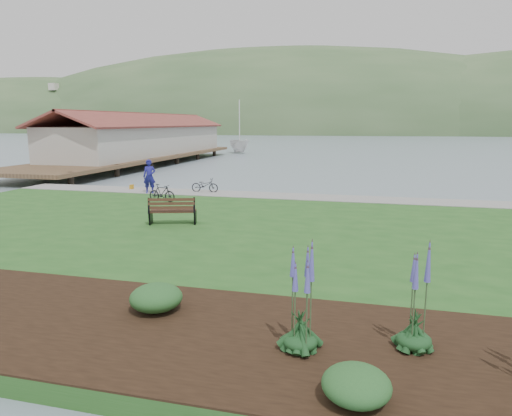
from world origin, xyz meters
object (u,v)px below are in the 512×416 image
(park_bench, at_px, (172,210))
(bicycle_a, at_px, (205,185))
(sailboat, at_px, (240,153))
(person, at_px, (149,174))

(park_bench, distance_m, bicycle_a, 8.47)
(sailboat, bearing_deg, park_bench, -112.16)
(person, xyz_separation_m, sailboat, (-6.44, 40.15, -1.54))
(park_bench, height_order, bicycle_a, park_bench)
(bicycle_a, distance_m, sailboat, 40.13)
(park_bench, height_order, sailboat, sailboat)
(person, bearing_deg, sailboat, 85.79)
(park_bench, distance_m, sailboat, 48.60)
(park_bench, relative_size, person, 0.87)
(park_bench, height_order, person, person)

